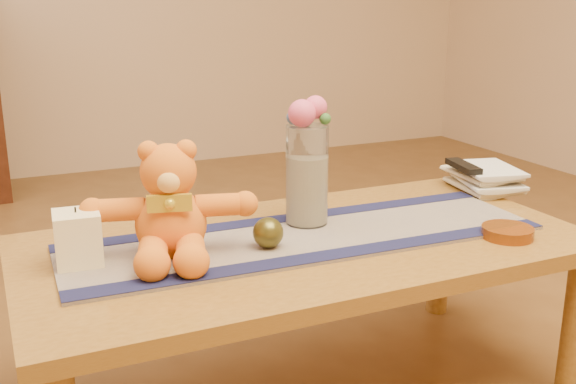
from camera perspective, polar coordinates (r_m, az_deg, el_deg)
name	(u,v)px	position (r m, az deg, el deg)	size (l,w,h in m)	color
coffee_table_top	(306,247)	(1.71, 1.53, -4.63)	(1.40, 0.70, 0.04)	brown
table_leg_fr	(576,328)	(1.96, 22.89, -10.43)	(0.07, 0.07, 0.41)	brown
table_leg_bl	(35,329)	(1.92, -20.39, -10.66)	(0.07, 0.07, 0.41)	brown
table_leg_br	(440,254)	(2.34, 12.55, -5.08)	(0.07, 0.07, 0.41)	brown
persian_runner	(305,237)	(1.71, 1.45, -3.78)	(1.20, 0.35, 0.01)	#1D1A49
runner_border_near	(331,255)	(1.59, 3.60, -5.25)	(1.20, 0.06, 0.00)	#14163C
runner_border_far	(283,218)	(1.84, -0.40, -2.22)	(1.20, 0.06, 0.00)	#14163C
teddy_bear	(170,201)	(1.58, -9.84, -0.75)	(0.37, 0.31, 0.25)	orange
pillar_candle	(78,238)	(1.59, -17.15, -3.69)	(0.10, 0.10, 0.12)	#FCEBBA
candle_wick	(75,210)	(1.57, -17.35, -1.42)	(0.00, 0.00, 0.01)	black
glass_vase	(307,175)	(1.77, 1.59, 1.41)	(0.11, 0.11, 0.26)	silver
potpourri_fill	(307,190)	(1.78, 1.58, 0.19)	(0.09, 0.09, 0.18)	beige
rose_left	(302,113)	(1.72, 1.18, 6.60)	(0.07, 0.07, 0.07)	#E4507E
rose_right	(315,107)	(1.75, 2.31, 7.09)	(0.06, 0.06, 0.06)	#E4507E
blue_flower_back	(305,112)	(1.77, 1.43, 6.66)	(0.04, 0.04, 0.04)	#48639D
blue_flower_side	(293,118)	(1.74, 0.45, 6.24)	(0.04, 0.04, 0.04)	#48639D
leaf_sprig	(325,119)	(1.74, 3.12, 6.12)	(0.03, 0.03, 0.03)	#33662D
bronze_ball	(268,233)	(1.62, -1.67, -3.41)	(0.07, 0.07, 0.07)	#464117
book_bottom	(460,189)	(2.18, 14.19, 0.27)	(0.17, 0.22, 0.02)	beige
book_lower	(463,183)	(2.17, 14.38, 0.74)	(0.16, 0.22, 0.02)	beige
book_upper	(459,177)	(2.17, 14.08, 1.25)	(0.17, 0.22, 0.02)	beige
book_top	(463,171)	(2.16, 14.41, 1.72)	(0.16, 0.22, 0.02)	beige
tv_remote	(463,166)	(2.15, 14.44, 2.11)	(0.04, 0.16, 0.02)	black
amber_dish	(507,232)	(1.80, 17.86, -3.22)	(0.13, 0.13, 0.03)	#BF5914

